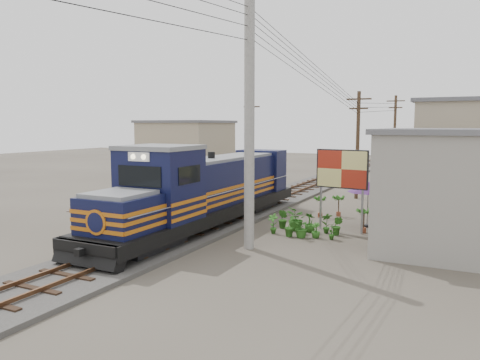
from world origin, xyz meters
The scene contains 16 objects.
ground centered at (0.00, 0.00, 0.00)m, with size 120.00×120.00×0.00m, color #473F35.
ballast centered at (0.00, 10.00, 0.08)m, with size 3.60×70.00×0.16m, color #595651.
track centered at (0.00, 10.00, 0.26)m, with size 1.15×70.00×0.12m.
locomotive centered at (0.00, 2.08, 1.70)m, with size 2.89×15.70×3.89m.
utility_pole_main centered at (3.50, -0.50, 5.00)m, with size 0.40×0.40×10.00m.
wooden_pole_mid centered at (4.50, 14.00, 3.68)m, with size 1.60×0.24×7.00m.
wooden_pole_far centered at (4.80, 28.00, 3.93)m, with size 1.60×0.24×7.50m.
wooden_pole_left centered at (-5.00, 18.00, 3.68)m, with size 1.60×0.24×7.00m.
power_lines centered at (-0.14, 8.49, 7.56)m, with size 9.65×19.00×3.30m.
shophouse_front centered at (11.50, 3.00, 2.36)m, with size 7.35×6.30×4.70m.
shophouse_back centered at (11.00, 22.00, 2.11)m, with size 6.30×6.30×4.20m.
shophouse_left centered at (-10.00, 16.00, 2.61)m, with size 6.30×6.30×5.20m.
billboard centered at (5.99, 4.02, 2.77)m, with size 2.42×0.45×3.75m.
market_umbrella centered at (6.89, 5.54, 1.91)m, with size 2.29×2.29×2.17m.
vendor centered at (7.56, 6.83, 0.76)m, with size 0.55×0.36×1.51m, color black.
plant_nursery centered at (4.52, 2.88, 0.48)m, with size 3.21×2.37×1.12m.
Camera 1 is at (11.16, -16.80, 4.85)m, focal length 35.00 mm.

